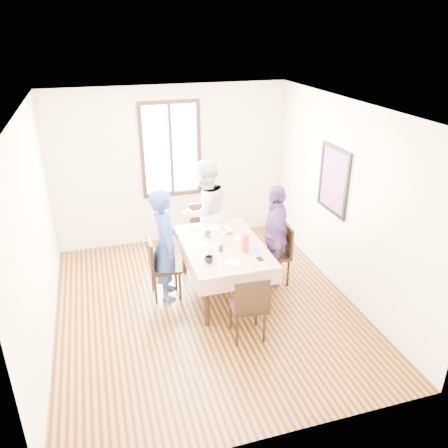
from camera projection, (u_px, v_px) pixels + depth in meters
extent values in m
plane|color=black|center=(206.00, 306.00, 6.18)|extent=(4.50, 4.50, 0.00)
plane|color=beige|center=(171.00, 167.00, 7.59)|extent=(4.00, 0.00, 4.00)
plane|color=beige|center=(345.00, 200.00, 6.15)|extent=(0.00, 4.50, 4.50)
cube|color=black|center=(171.00, 150.00, 7.45)|extent=(1.02, 0.06, 1.62)
cube|color=white|center=(171.00, 149.00, 7.46)|extent=(0.90, 0.02, 1.50)
cube|color=red|center=(334.00, 180.00, 6.32)|extent=(0.04, 0.76, 0.96)
cube|color=black|center=(223.00, 269.00, 6.38)|extent=(0.97, 1.53, 0.75)
cube|color=#5D0C02|center=(223.00, 245.00, 6.22)|extent=(1.09, 1.65, 0.01)
cube|color=black|center=(165.00, 267.00, 6.26)|extent=(0.43, 0.43, 0.91)
cube|color=black|center=(274.00, 255.00, 6.60)|extent=(0.45, 0.45, 0.91)
cube|color=black|center=(205.00, 233.00, 7.26)|extent=(0.45, 0.45, 0.91)
cube|color=black|center=(248.00, 305.00, 5.43)|extent=(0.45, 0.45, 0.91)
imported|color=navy|center=(165.00, 245.00, 6.12)|extent=(0.45, 0.63, 1.61)
imported|color=beige|center=(204.00, 211.00, 7.08)|extent=(1.01, 0.91, 1.70)
imported|color=#523169|center=(274.00, 235.00, 6.46)|extent=(0.65, 0.98, 1.55)
imported|color=black|center=(209.00, 260.00, 5.73)|extent=(0.15, 0.15, 0.09)
imported|color=red|center=(244.00, 241.00, 6.20)|extent=(0.15, 0.15, 0.10)
imported|color=#0C7226|center=(208.00, 234.00, 6.44)|extent=(0.13, 0.13, 0.08)
imported|color=white|center=(225.00, 231.00, 6.57)|extent=(0.29, 0.29, 0.06)
cube|color=red|center=(245.00, 243.00, 5.99)|extent=(0.08, 0.08, 0.25)
cylinder|color=white|center=(258.00, 253.00, 5.92)|extent=(0.12, 0.12, 0.06)
cylinder|color=black|center=(221.00, 248.00, 6.02)|extent=(0.06, 0.06, 0.08)
cylinder|color=silver|center=(210.00, 250.00, 5.96)|extent=(0.07, 0.07, 0.11)
cube|color=black|center=(259.00, 258.00, 5.85)|extent=(0.08, 0.15, 0.01)
cylinder|color=silver|center=(223.00, 239.00, 6.21)|extent=(0.08, 0.08, 0.16)
cylinder|color=white|center=(199.00, 245.00, 6.21)|extent=(0.20, 0.20, 0.01)
cylinder|color=white|center=(242.00, 238.00, 6.39)|extent=(0.20, 0.20, 0.01)
cylinder|color=white|center=(213.00, 226.00, 6.76)|extent=(0.20, 0.20, 0.01)
cylinder|color=white|center=(233.00, 263.00, 5.74)|extent=(0.20, 0.20, 0.01)
cylinder|color=blue|center=(258.00, 251.00, 5.91)|extent=(0.12, 0.12, 0.01)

